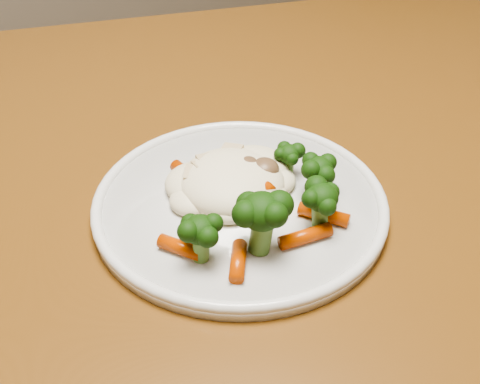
{
  "coord_description": "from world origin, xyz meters",
  "views": [
    {
      "loc": [
        -0.46,
        -0.49,
        1.09
      ],
      "look_at": [
        -0.25,
        -0.13,
        0.77
      ],
      "focal_mm": 45.0,
      "sensor_mm": 36.0,
      "label": 1
    }
  ],
  "objects": [
    {
      "name": "plate",
      "position": [
        -0.25,
        -0.13,
        0.76
      ],
      "size": [
        0.26,
        0.26,
        0.01
      ],
      "primitive_type": "cylinder",
      "color": "white",
      "rests_on": "dining_table"
    },
    {
      "name": "dining_table",
      "position": [
        -0.19,
        -0.09,
        0.66
      ],
      "size": [
        1.46,
        1.16,
        0.75
      ],
      "rotation": [
        0.0,
        0.0,
        -0.27
      ],
      "color": "brown",
      "rests_on": "ground"
    },
    {
      "name": "meal",
      "position": [
        -0.25,
        -0.14,
        0.78
      ],
      "size": [
        0.17,
        0.16,
        0.05
      ],
      "color": "#FEF0CB",
      "rests_on": "plate"
    }
  ]
}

